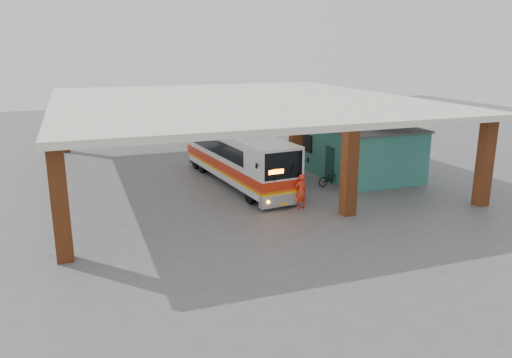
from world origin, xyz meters
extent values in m
plane|color=#515154|center=(0.00, 0.00, 0.00)|extent=(90.00, 90.00, 0.00)
cube|color=#994A21|center=(3.00, -3.00, 2.17)|extent=(0.60, 0.60, 4.35)
cube|color=#994A21|center=(3.00, 3.00, 2.17)|extent=(0.60, 0.60, 4.35)
cube|color=#994A21|center=(3.00, 9.00, 2.17)|extent=(0.60, 0.60, 4.35)
cube|color=#994A21|center=(-9.50, -4.00, 2.17)|extent=(0.60, 0.60, 4.35)
cube|color=#994A21|center=(-9.50, 17.00, 2.17)|extent=(0.60, 0.60, 4.35)
cube|color=#994A21|center=(10.00, -4.00, 2.17)|extent=(0.60, 0.60, 4.35)
cube|color=#994A21|center=(10.00, 17.00, 2.17)|extent=(0.60, 0.60, 4.35)
cube|color=silver|center=(0.50, 6.50, 4.50)|extent=(21.00, 23.00, 0.30)
cube|color=#28665E|center=(7.50, 4.00, 1.50)|extent=(5.00, 8.00, 3.00)
cube|color=#474747|center=(7.50, 4.00, 3.05)|extent=(5.20, 8.20, 0.12)
cube|color=#143936|center=(4.98, 2.50, 1.05)|extent=(0.08, 0.95, 2.10)
cube|color=black|center=(4.98, 5.50, 1.80)|extent=(0.08, 1.20, 1.00)
cube|color=black|center=(4.95, 5.50, 1.80)|extent=(0.04, 1.30, 1.10)
cube|color=silver|center=(-0.15, 4.11, 1.74)|extent=(3.38, 11.16, 2.56)
cube|color=silver|center=(-0.05, 3.20, 3.11)|extent=(1.37, 2.84, 0.23)
cube|color=gray|center=(0.39, -1.19, 0.50)|extent=(2.33, 0.60, 0.64)
cube|color=red|center=(-0.15, 4.11, 1.24)|extent=(3.42, 11.16, 0.46)
cube|color=#D1520B|center=(-0.15, 4.11, 0.95)|extent=(3.42, 11.16, 0.12)
cube|color=yellow|center=(-0.15, 4.11, 0.84)|extent=(3.42, 11.16, 0.09)
cube|color=black|center=(0.40, -1.31, 2.21)|extent=(2.04, 0.30, 1.33)
cube|color=black|center=(-1.37, 4.72, 2.20)|extent=(0.87, 8.20, 0.82)
cube|color=black|center=(0.93, 4.96, 2.20)|extent=(0.87, 8.20, 0.82)
cube|color=#FF5905|center=(0.00, -1.41, 1.97)|extent=(0.78, 0.13, 0.20)
sphere|color=orange|center=(-0.41, -1.46, 0.53)|extent=(0.16, 0.16, 0.16)
sphere|color=orange|center=(1.23, -1.30, 0.53)|extent=(0.16, 0.16, 0.16)
cube|color=yellow|center=(0.41, -1.39, 0.32)|extent=(0.41, 0.07, 0.11)
cylinder|color=black|center=(-0.72, 0.19, 0.46)|extent=(0.38, 0.94, 0.92)
cylinder|color=black|center=(1.20, 0.38, 0.46)|extent=(0.38, 0.94, 0.92)
cylinder|color=black|center=(-1.43, 7.20, 0.46)|extent=(0.38, 0.94, 0.92)
cylinder|color=black|center=(0.49, 7.39, 0.46)|extent=(0.38, 0.94, 0.92)
cylinder|color=black|center=(-1.55, 8.39, 0.46)|extent=(0.38, 0.94, 0.92)
cylinder|color=black|center=(0.37, 8.58, 0.46)|extent=(0.38, 0.94, 0.92)
imported|color=black|center=(4.70, 1.73, 0.46)|extent=(1.81, 0.86, 0.91)
imported|color=red|center=(1.30, -1.41, 0.87)|extent=(0.70, 0.52, 1.74)
cube|color=red|center=(4.54, 7.91, 0.22)|extent=(0.43, 0.43, 0.06)
cube|color=red|center=(4.71, 7.93, 0.47)|extent=(0.08, 0.40, 0.56)
cylinder|color=black|center=(4.40, 7.74, 0.09)|extent=(0.03, 0.03, 0.19)
cylinder|color=black|center=(4.72, 7.77, 0.09)|extent=(0.03, 0.03, 0.19)
cylinder|color=black|center=(4.37, 8.06, 0.09)|extent=(0.03, 0.03, 0.19)
cylinder|color=black|center=(4.69, 8.08, 0.09)|extent=(0.03, 0.03, 0.19)
camera|label=1|loc=(-8.76, -22.50, 7.70)|focal=35.00mm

